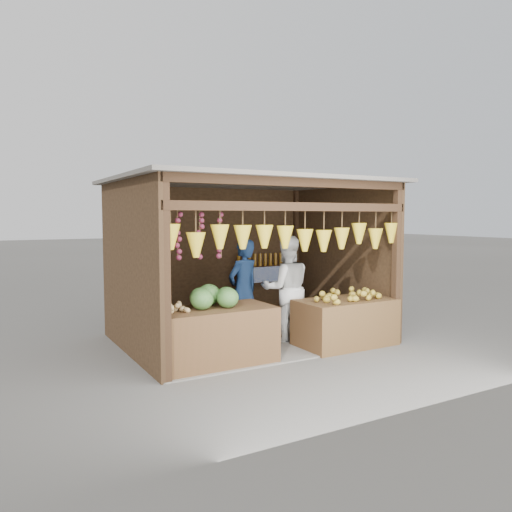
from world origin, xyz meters
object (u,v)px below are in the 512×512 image
at_px(woman_standing, 286,289).
at_px(vendor_seated, 156,301).
at_px(man_standing, 243,291).
at_px(counter_right, 345,322).
at_px(counter_left, 216,336).

distance_m(woman_standing, vendor_seated, 2.14).
height_order(man_standing, woman_standing, woman_standing).
xyz_separation_m(woman_standing, vendor_seated, (-2.11, 0.38, -0.09)).
bearing_deg(woman_standing, counter_right, 149.37).
bearing_deg(vendor_seated, man_standing, 171.13).
xyz_separation_m(counter_left, woman_standing, (1.58, 0.62, 0.47)).
xyz_separation_m(counter_left, man_standing, (0.92, 0.90, 0.45)).
bearing_deg(man_standing, counter_right, 125.75).
xyz_separation_m(counter_right, woman_standing, (-0.66, 0.73, 0.50)).
distance_m(counter_right, woman_standing, 1.10).
height_order(counter_left, vendor_seated, vendor_seated).
bearing_deg(counter_left, vendor_seated, 117.81).
xyz_separation_m(man_standing, woman_standing, (0.66, -0.27, 0.02)).
relative_size(counter_right, man_standing, 0.92).
bearing_deg(counter_left, woman_standing, 21.58).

